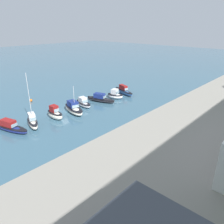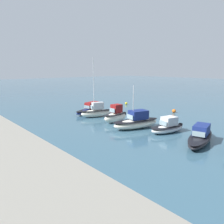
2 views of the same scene
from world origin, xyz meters
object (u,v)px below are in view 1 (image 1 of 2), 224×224
at_px(moored_boat_3, 83,103).
at_px(moored_boat_6, 33,122).
at_px(moored_boat_2, 101,99).
at_px(moored_boat_4, 74,109).
at_px(moored_boat_1, 115,95).
at_px(mooring_buoy_1, 31,100).
at_px(moored_boat_5, 55,114).
at_px(moored_boat_7, 10,127).
at_px(moored_boat_0, 124,91).

relative_size(moored_boat_3, moored_boat_6, 0.55).
xyz_separation_m(moored_boat_2, moored_boat_4, (9.11, 0.83, 0.20)).
bearing_deg(moored_boat_1, mooring_buoy_1, -55.81).
xyz_separation_m(moored_boat_2, moored_boat_3, (4.95, -0.80, 0.00)).
relative_size(moored_boat_2, moored_boat_5, 1.78).
xyz_separation_m(moored_boat_4, mooring_buoy_1, (2.71, -13.63, -0.58)).
height_order(moored_boat_3, moored_boat_5, moored_boat_5).
distance_m(moored_boat_6, moored_boat_7, 3.95).
xyz_separation_m(moored_boat_3, moored_boat_6, (13.76, 1.45, 0.23)).
bearing_deg(mooring_buoy_1, moored_boat_0, 147.95).
bearing_deg(mooring_buoy_1, moored_boat_5, 81.86).
bearing_deg(moored_boat_5, moored_boat_4, 176.81).
height_order(moored_boat_0, moored_boat_6, moored_boat_6).
bearing_deg(moored_boat_7, moored_boat_1, 160.23).
bearing_deg(moored_boat_5, moored_boat_2, -178.10).
height_order(moored_boat_4, mooring_buoy_1, moored_boat_4).
distance_m(moored_boat_3, moored_boat_5, 8.91).
distance_m(moored_boat_0, moored_boat_2, 8.89).
distance_m(moored_boat_2, moored_boat_4, 9.15).
bearing_deg(moored_boat_1, moored_boat_2, -28.33).
bearing_deg(moored_boat_2, moored_boat_6, -13.73).
bearing_deg(moored_boat_4, moored_boat_2, -160.86).
bearing_deg(moored_boat_5, moored_boat_0, -179.56).
relative_size(moored_boat_3, moored_boat_7, 0.68).
xyz_separation_m(moored_boat_6, mooring_buoy_1, (-6.89, -13.45, -0.62)).
bearing_deg(moored_boat_1, moored_boat_7, -19.26).
xyz_separation_m(moored_boat_0, mooring_buoy_1, (20.71, -12.96, -0.52)).
xyz_separation_m(moored_boat_0, moored_boat_6, (27.60, 0.48, 0.09)).
bearing_deg(moored_boat_0, moored_boat_3, 13.03).
bearing_deg(moored_boat_1, moored_boat_0, 175.23).
bearing_deg(moored_boat_6, moored_boat_3, -155.35).
height_order(moored_boat_1, moored_boat_4, moored_boat_4).
xyz_separation_m(moored_boat_2, moored_boat_5, (13.74, 0.64, 0.31)).
xyz_separation_m(moored_boat_1, moored_boat_7, (26.77, -1.81, -0.18)).
bearing_deg(moored_boat_7, moored_boat_3, 164.10).
xyz_separation_m(moored_boat_7, mooring_buoy_1, (-10.56, -12.00, -0.36)).
bearing_deg(mooring_buoy_1, moored_boat_3, 119.78).
bearing_deg(moored_boat_6, moored_boat_4, -162.47).
bearing_deg(moored_boat_0, moored_boat_6, 18.03).
bearing_deg(moored_boat_4, moored_boat_5, 11.46).
distance_m(moored_boat_3, moored_boat_6, 13.84).
bearing_deg(moored_boat_0, moored_boat_1, 27.65).
relative_size(moored_boat_1, moored_boat_5, 1.04).
distance_m(moored_boat_1, moored_boat_7, 26.84).
relative_size(moored_boat_5, moored_boat_6, 0.43).
xyz_separation_m(moored_boat_3, moored_boat_5, (8.79, 1.44, 0.31)).
xyz_separation_m(moored_boat_1, moored_boat_2, (4.39, -1.01, -0.16)).
relative_size(moored_boat_0, moored_boat_1, 1.77).
xyz_separation_m(moored_boat_0, moored_boat_4, (18.00, 0.67, 0.06)).
xyz_separation_m(moored_boat_1, moored_boat_4, (13.50, -0.18, 0.04)).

